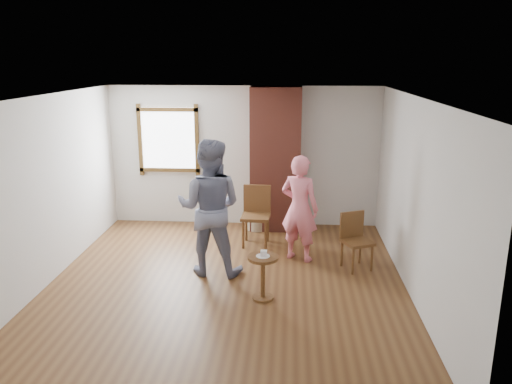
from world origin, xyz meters
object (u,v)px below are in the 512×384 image
at_px(stoneware_crock, 257,217).
at_px(man, 210,208).
at_px(dining_chair_left, 256,212).
at_px(side_table, 263,270).
at_px(person_pink, 300,208).
at_px(dining_chair_right, 355,237).

bearing_deg(stoneware_crock, man, -106.03).
distance_m(dining_chair_left, side_table, 2.06).
height_order(dining_chair_left, side_table, dining_chair_left).
relative_size(side_table, man, 0.30).
distance_m(stoneware_crock, person_pink, 1.67).
xyz_separation_m(dining_chair_left, side_table, (0.23, -2.04, -0.16)).
xyz_separation_m(side_table, man, (-0.82, 0.81, 0.59)).
relative_size(side_table, person_pink, 0.36).
distance_m(man, person_pink, 1.44).
bearing_deg(dining_chair_left, stoneware_crock, 95.42).
distance_m(dining_chair_right, side_table, 1.74).
xyz_separation_m(dining_chair_left, dining_chair_right, (1.55, -0.90, -0.08)).
relative_size(dining_chair_left, man, 0.50).
bearing_deg(side_table, dining_chair_right, 40.56).
height_order(side_table, man, man).
relative_size(dining_chair_left, side_table, 1.67).
relative_size(dining_chair_left, person_pink, 0.60).
bearing_deg(stoneware_crock, dining_chair_left, -87.38).
bearing_deg(dining_chair_left, dining_chair_right, -27.45).
bearing_deg(person_pink, side_table, 95.39).
bearing_deg(dining_chair_right, stoneware_crock, 109.71).
distance_m(dining_chair_right, person_pink, 0.94).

